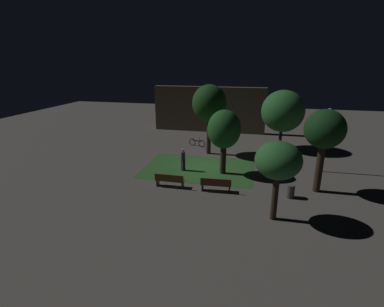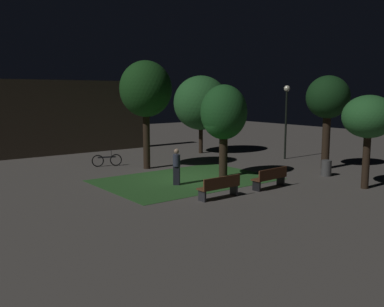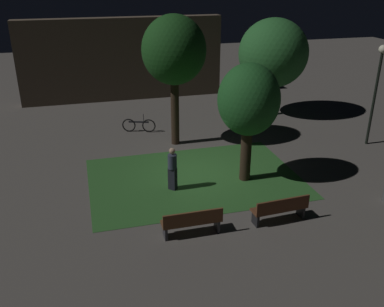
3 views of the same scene
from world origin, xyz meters
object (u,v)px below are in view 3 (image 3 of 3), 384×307
Objects in this scene: tree_tall_center at (273,53)px; tree_right_canopy at (174,51)px; bicycle at (139,125)px; lamp_post_plaza_east at (378,78)px; bench_path_side at (280,208)px; bench_front_left at (192,221)px; tree_near_wall at (249,101)px; pedestrian at (172,168)px.

tree_right_canopy is at bearing -154.92° from tree_tall_center.
tree_tall_center reaches higher than bicycle.
tree_right_canopy is 1.28× the size of lamp_post_plaza_east.
bench_path_side is 8.27m from tree_right_canopy.
bench_path_side is 9.64m from bicycle.
bicycle is (-9.79, 4.22, -2.68)m from lamp_post_plaza_east.
lamp_post_plaza_east is at bearing -23.30° from bicycle.
bench_front_left is 1.15× the size of bicycle.
bicycle is (-3.10, 6.09, -2.71)m from tree_near_wall.
tree_tall_center is at bearing 45.23° from pedestrian.
bicycle is (-3.07, 9.13, -0.14)m from bench_path_side.
tree_right_canopy is at bearing 112.35° from tree_near_wall.
bench_path_side is at bearing -112.79° from tree_tall_center.
bicycle reaches higher than bench_path_side.
bench_path_side is 3.98m from tree_near_wall.
lamp_post_plaza_east is 10.99m from bicycle.
tree_right_canopy is 6.54m from tree_tall_center.
lamp_post_plaza_east is at bearing 36.21° from bench_path_side.
bench_front_left is 9.14m from bicycle.
bicycle reaches higher than bench_front_left.
bicycle is at bearing 125.91° from tree_right_canopy.
lamp_post_plaza_east reaches higher than bench_front_left.
tree_right_canopy reaches higher than pedestrian.
tree_right_canopy is at bearing -54.09° from bicycle.
tree_right_canopy is at bearing 103.13° from bench_path_side.
bicycle is at bearing 92.83° from pedestrian.
pedestrian is (0.07, 2.96, 0.37)m from bench_front_left.
tree_right_canopy is 3.52× the size of pedestrian.
lamp_post_plaza_east is at bearing 27.24° from bench_front_left.
tree_near_wall is at bearing 46.66° from bench_front_left.
lamp_post_plaza_east is (9.55, 4.92, 2.54)m from bench_front_left.
bench_path_side is 0.32× the size of tree_right_canopy.
lamp_post_plaza_east is (2.53, -5.05, -0.30)m from tree_tall_center.
tree_right_canopy is at bearing 75.77° from pedestrian.
bicycle is (-1.39, 1.91, -3.81)m from tree_right_canopy.
tree_tall_center is at bearing 67.21° from bench_path_side.
bench_front_left is at bearing -133.34° from tree_near_wall.
tree_near_wall is at bearing -120.97° from tree_tall_center.
bench_front_left is 0.99× the size of bench_path_side.
lamp_post_plaza_east reaches higher than bench_path_side.
tree_tall_center is (7.03, 9.97, 2.84)m from bench_front_left.
tree_near_wall reaches higher than bicycle.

